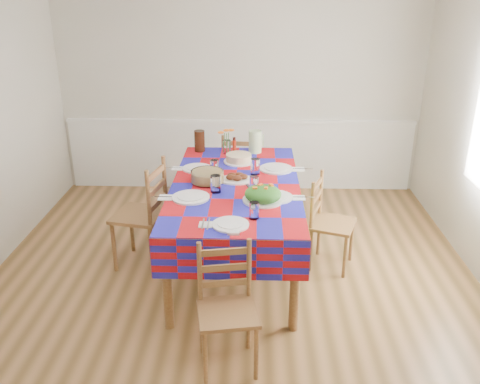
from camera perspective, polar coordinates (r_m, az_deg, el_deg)
name	(u,v)px	position (r m, az deg, el deg)	size (l,w,h in m)	color
room	(230,146)	(3.96, -1.15, 5.22)	(4.58, 5.08, 2.78)	brown
wainscot	(240,152)	(6.59, -0.02, 4.48)	(4.41, 0.06, 0.92)	white
dining_table	(236,193)	(4.64, -0.49, -0.11)	(1.16, 2.16, 0.84)	brown
setting_near_head	(238,219)	(3.84, -0.19, -3.07)	(0.45, 0.30, 0.13)	white
setting_left_near	(199,192)	(4.33, -4.62, -0.03)	(0.58, 0.35, 0.15)	white
setting_left_far	(202,168)	(4.91, -4.23, 2.73)	(0.53, 0.31, 0.14)	white
setting_right_near	(269,192)	(4.33, 3.22, -0.02)	(0.55, 0.32, 0.14)	white
setting_right_far	(270,168)	(4.89, 3.33, 2.72)	(0.61, 0.35, 0.16)	white
meat_platter	(237,178)	(4.66, -0.39, 1.59)	(0.34, 0.24, 0.07)	white
salad_platter	(263,195)	(4.22, 2.60, -0.31)	(0.34, 0.34, 0.14)	white
pasta_bowl	(207,177)	(4.62, -3.68, 1.74)	(0.30, 0.30, 0.11)	white
cake	(239,158)	(5.14, -0.15, 3.79)	(0.30, 0.30, 0.08)	white
serving_utensils	(255,189)	(4.47, 1.64, 0.36)	(0.16, 0.36, 0.01)	black
flower_vase	(227,143)	(5.38, -1.50, 5.51)	(0.18, 0.14, 0.28)	white
hot_sauce	(234,145)	(5.45, -0.65, 5.35)	(0.04, 0.04, 0.16)	#AD240D
green_pitcher	(255,142)	(5.43, 1.72, 5.68)	(0.14, 0.14, 0.24)	#C0E7A3
tea_pitcher	(200,141)	(5.48, -4.56, 5.73)	(0.11, 0.11, 0.23)	black
name_card	(233,233)	(3.68, -0.75, -4.67)	(0.09, 0.03, 0.02)	white
chair_near	(227,309)	(3.58, -1.47, -12.99)	(0.46, 0.45, 0.91)	brown
chair_far	(240,171)	(6.01, -0.02, 2.36)	(0.45, 0.43, 0.92)	brown
chair_left	(144,215)	(4.83, -10.76, -2.56)	(0.52, 0.54, 1.04)	brown
chair_right	(329,223)	(4.82, 9.92, -3.48)	(0.49, 0.50, 0.90)	brown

